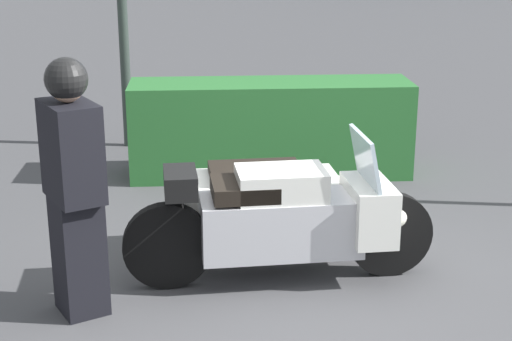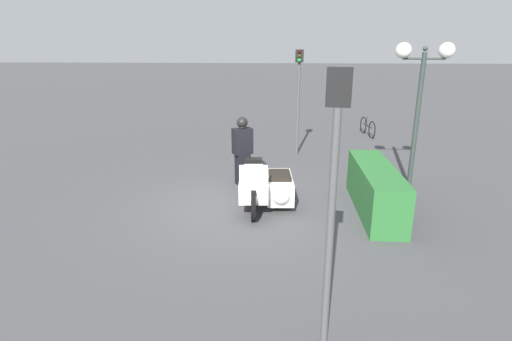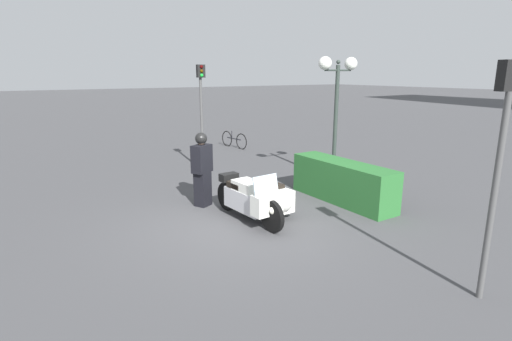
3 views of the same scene
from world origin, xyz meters
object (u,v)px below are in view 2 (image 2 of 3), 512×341
object	(u,v)px
police_motorcycle	(267,186)
traffic_light_near	(334,176)
traffic_light_far	(299,87)
hedge_bush_curbside	(375,189)
bicycle_parked	(367,127)
twin_lamp_post	(422,73)
officer_rider	(242,149)

from	to	relation	value
police_motorcycle	traffic_light_near	distance (m)	4.91
police_motorcycle	traffic_light_far	size ratio (longest dim) A/B	0.69
hedge_bush_curbside	bicycle_parked	distance (m)	8.24
twin_lamp_post	traffic_light_far	world-z (taller)	twin_lamp_post
hedge_bush_curbside	bicycle_parked	world-z (taller)	hedge_bush_curbside
police_motorcycle	bicycle_parked	bearing A→B (deg)	150.14
traffic_light_far	bicycle_parked	bearing A→B (deg)	141.49
traffic_light_far	bicycle_parked	distance (m)	4.86
officer_rider	police_motorcycle	bearing A→B (deg)	178.00
officer_rider	traffic_light_far	xyz separation A→B (m)	(-3.23, 1.55, 1.31)
officer_rider	traffic_light_far	bearing A→B (deg)	-53.04
twin_lamp_post	traffic_light_near	xyz separation A→B (m)	(6.04, -2.81, -0.72)
twin_lamp_post	traffic_light_near	size ratio (longest dim) A/B	1.09
police_motorcycle	officer_rider	xyz separation A→B (m)	(-1.49, -0.71, 0.49)
officer_rider	twin_lamp_post	world-z (taller)	twin_lamp_post
bicycle_parked	twin_lamp_post	bearing A→B (deg)	-10.14
traffic_light_near	police_motorcycle	bearing A→B (deg)	21.45
twin_lamp_post	bicycle_parked	size ratio (longest dim) A/B	2.13
traffic_light_near	traffic_light_far	world-z (taller)	traffic_light_far
bicycle_parked	hedge_bush_curbside	bearing A→B (deg)	-18.75
hedge_bush_curbside	traffic_light_far	world-z (taller)	traffic_light_far
hedge_bush_curbside	traffic_light_far	size ratio (longest dim) A/B	0.88
traffic_light_near	bicycle_parked	bearing A→B (deg)	-3.29
bicycle_parked	traffic_light_near	bearing A→B (deg)	-22.08
traffic_light_far	twin_lamp_post	bearing A→B (deg)	46.55
police_motorcycle	hedge_bush_curbside	distance (m)	2.44
officer_rider	traffic_light_far	size ratio (longest dim) A/B	0.53
police_motorcycle	twin_lamp_post	xyz separation A→B (m)	(-1.54, 3.71, 2.47)
traffic_light_near	bicycle_parked	distance (m)	12.97
hedge_bush_curbside	bicycle_parked	size ratio (longest dim) A/B	1.77
twin_lamp_post	traffic_light_far	size ratio (longest dim) A/B	1.06
officer_rider	traffic_light_near	distance (m)	6.33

